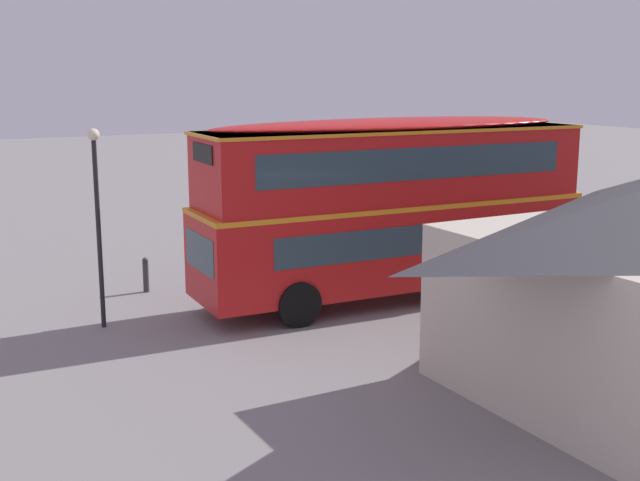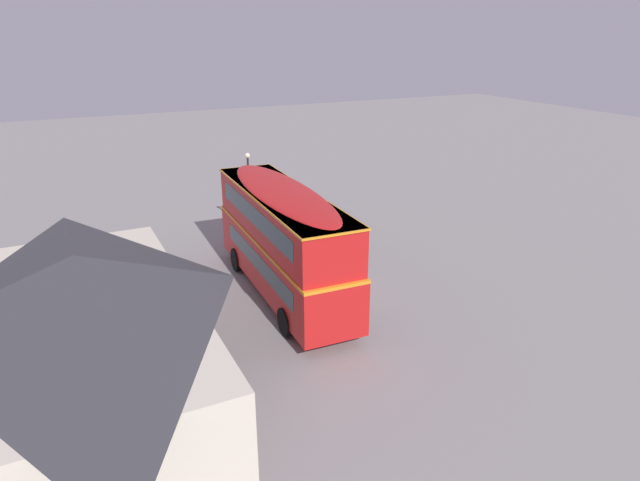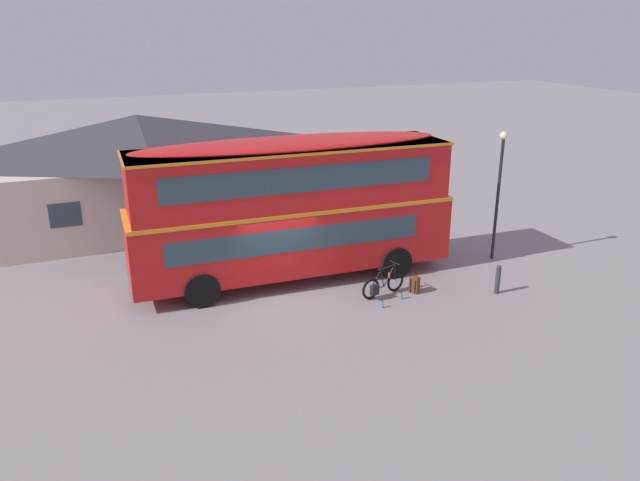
# 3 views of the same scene
# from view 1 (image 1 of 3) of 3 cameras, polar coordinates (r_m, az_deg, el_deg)

# --- Properties ---
(ground_plane) EXTENTS (120.00, 120.00, 0.00)m
(ground_plane) POSITION_cam_1_polar(r_m,az_deg,el_deg) (23.60, 4.98, -2.91)
(ground_plane) COLOR gray
(double_decker_bus) EXTENTS (10.72, 2.88, 4.79)m
(double_decker_bus) POSITION_cam_1_polar(r_m,az_deg,el_deg) (21.41, 5.14, 2.82)
(double_decker_bus) COLOR black
(double_decker_bus) RESTS_ON ground
(touring_bicycle) EXTENTS (1.69, 0.71, 1.01)m
(touring_bicycle) POSITION_cam_1_polar(r_m,az_deg,el_deg) (22.94, -2.78, -2.35)
(touring_bicycle) COLOR black
(touring_bicycle) RESTS_ON ground
(backpack_on_ground) EXTENTS (0.35, 0.36, 0.58)m
(backpack_on_ground) POSITION_cam_1_polar(r_m,az_deg,el_deg) (22.70, -5.44, -2.73)
(backpack_on_ground) COLOR #592D19
(backpack_on_ground) RESTS_ON ground
(water_bottle_green_metal) EXTENTS (0.07, 0.07, 0.24)m
(water_bottle_green_metal) POSITION_cam_1_polar(r_m,az_deg,el_deg) (23.24, -4.25, -2.84)
(water_bottle_green_metal) COLOR green
(water_bottle_green_metal) RESTS_ON ground
(water_bottle_blue_sports) EXTENTS (0.07, 0.07, 0.24)m
(water_bottle_blue_sports) POSITION_cam_1_polar(r_m,az_deg,el_deg) (23.88, -2.71, -2.42)
(water_bottle_blue_sports) COLOR #338CBF
(water_bottle_blue_sports) RESTS_ON ground
(street_lamp) EXTENTS (0.28, 0.28, 4.69)m
(street_lamp) POSITION_cam_1_polar(r_m,az_deg,el_deg) (19.45, -15.34, 2.30)
(street_lamp) COLOR black
(street_lamp) RESTS_ON ground
(kerb_bollard) EXTENTS (0.16, 0.16, 0.97)m
(kerb_bollard) POSITION_cam_1_polar(r_m,az_deg,el_deg) (22.85, -12.11, -2.33)
(kerb_bollard) COLOR #333338
(kerb_bollard) RESTS_ON ground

